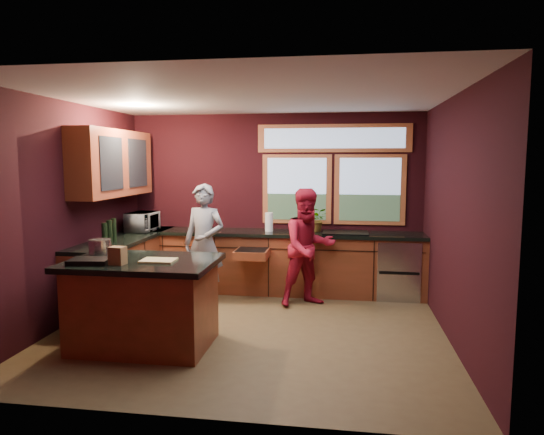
% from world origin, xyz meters
% --- Properties ---
extents(floor, '(4.50, 4.50, 0.00)m').
position_xyz_m(floor, '(0.00, 0.00, 0.00)').
color(floor, brown).
rests_on(floor, ground).
extents(room_shell, '(4.52, 4.02, 2.71)m').
position_xyz_m(room_shell, '(-0.60, 0.32, 1.80)').
color(room_shell, black).
rests_on(room_shell, ground).
extents(back_counter, '(4.50, 0.64, 0.93)m').
position_xyz_m(back_counter, '(0.20, 1.70, 0.46)').
color(back_counter, '#592C15').
rests_on(back_counter, floor).
extents(left_counter, '(0.64, 2.30, 0.93)m').
position_xyz_m(left_counter, '(-1.95, 0.85, 0.47)').
color(left_counter, '#592C15').
rests_on(left_counter, floor).
extents(island, '(1.55, 1.05, 0.95)m').
position_xyz_m(island, '(-1.03, -0.65, 0.48)').
color(island, '#592C15').
rests_on(island, floor).
extents(person_grey, '(0.68, 0.52, 1.67)m').
position_xyz_m(person_grey, '(-0.85, 1.04, 0.83)').
color(person_grey, slate).
rests_on(person_grey, floor).
extents(person_red, '(0.98, 0.92, 1.61)m').
position_xyz_m(person_red, '(0.60, 1.11, 0.81)').
color(person_red, maroon).
rests_on(person_red, floor).
extents(microwave, '(0.37, 0.53, 0.29)m').
position_xyz_m(microwave, '(-1.92, 1.42, 1.07)').
color(microwave, '#999999').
rests_on(microwave, left_counter).
extents(potted_plant, '(0.32, 0.28, 0.36)m').
position_xyz_m(potted_plant, '(0.67, 1.75, 1.11)').
color(potted_plant, '#999999').
rests_on(potted_plant, back_counter).
extents(paper_towel, '(0.12, 0.12, 0.28)m').
position_xyz_m(paper_towel, '(-0.04, 1.70, 1.07)').
color(paper_towel, white).
rests_on(paper_towel, back_counter).
extents(cutting_board, '(0.36, 0.26, 0.02)m').
position_xyz_m(cutting_board, '(-0.83, -0.70, 0.95)').
color(cutting_board, tan).
rests_on(cutting_board, island).
extents(stock_pot, '(0.24, 0.24, 0.18)m').
position_xyz_m(stock_pot, '(-1.58, -0.50, 1.03)').
color(stock_pot, silver).
rests_on(stock_pot, island).
extents(paper_bag, '(0.16, 0.14, 0.18)m').
position_xyz_m(paper_bag, '(-1.18, -0.90, 1.03)').
color(paper_bag, brown).
rests_on(paper_bag, island).
extents(black_tray, '(0.43, 0.33, 0.05)m').
position_xyz_m(black_tray, '(-1.48, -0.90, 0.97)').
color(black_tray, black).
rests_on(black_tray, island).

